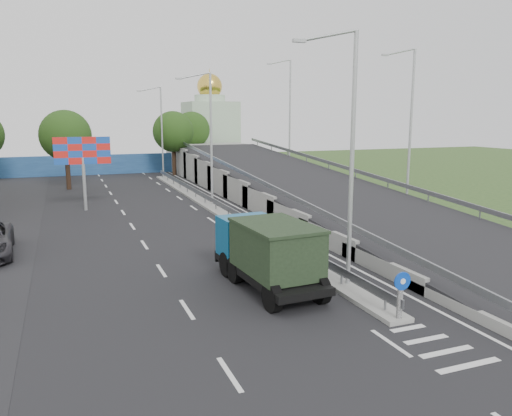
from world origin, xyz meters
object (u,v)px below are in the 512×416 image
lamp_post_mid (209,132)px  church (210,128)px  billboard (83,155)px  lamp_post_near (348,147)px  sign_bollard (401,295)px  lamp_post_far (160,127)px  dump_truck (267,250)px

lamp_post_mid → church: church is taller
billboard → lamp_post_near: bearing=-67.5°
church → billboard: bearing=-120.7°
sign_bollard → church: size_ratio=0.12×
sign_bollard → lamp_post_far: lamp_post_far is taller
lamp_post_near → lamp_post_mid: bearing=90.0°
sign_bollard → dump_truck: (-2.79, 5.12, 0.54)m
sign_bollard → lamp_post_mid: size_ratio=0.17×
lamp_post_far → billboard: 20.24m
sign_bollard → lamp_post_far: 44.08m
church → dump_truck: church is taller
lamp_post_mid → church: (9.89, 34.00, -0.50)m
lamp_post_near → church: church is taller
lamp_post_near → dump_truck: size_ratio=1.53×
lamp_post_far → church: size_ratio=0.73×
lamp_post_near → dump_truck: 5.29m
lamp_post_mid → dump_truck: 19.40m
dump_truck → sign_bollard: bearing=-64.8°
lamp_post_mid → lamp_post_near: bearing=-90.0°
lamp_post_far → church: bearing=54.8°
lamp_post_mid → billboard: lamp_post_mid is taller
sign_bollard → lamp_post_mid: 24.30m
dump_truck → billboard: bearing=103.3°
sign_bollard → dump_truck: bearing=118.6°
lamp_post_far → sign_bollard: bearing=-90.1°
lamp_post_near → church: size_ratio=0.73×
lamp_post_mid → dump_truck: bearing=-98.8°
sign_bollard → church: (10.00, 57.83, 4.28)m
lamp_post_far → lamp_post_mid: bearing=-90.0°
billboard → lamp_post_far: bearing=63.2°
lamp_post_near → lamp_post_far: size_ratio=1.00×
lamp_post_mid → church: bearing=73.8°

